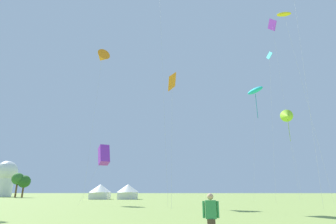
{
  "coord_description": "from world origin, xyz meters",
  "views": [
    {
      "loc": [
        0.95,
        -2.3,
        1.82
      ],
      "look_at": [
        0.0,
        32.0,
        12.08
      ],
      "focal_mm": 28.16,
      "sensor_mm": 36.0,
      "label": 1
    }
  ],
  "objects_px": {
    "kite_cyan_parafoil": "(255,91)",
    "kite_orange_diamond": "(172,82)",
    "kite_purple_diamond": "(272,26)",
    "festival_tent_center": "(100,191)",
    "festival_tent_right": "(128,191)",
    "observatory_dome": "(6,177)",
    "kite_lime_delta": "(287,116)",
    "tree_distant_left": "(24,182)",
    "kite_orange_delta": "(102,57)",
    "kite_purple_box": "(104,155)",
    "kite_yellow_parafoil": "(284,15)",
    "kite_cyan_diamond": "(270,60)",
    "tree_distant_right": "(18,179)",
    "person_spectator": "(211,220)"
  },
  "relations": [
    {
      "from": "festival_tent_center",
      "to": "festival_tent_right",
      "type": "xyz_separation_m",
      "value": [
        6.14,
        0.0,
        0.01
      ]
    },
    {
      "from": "kite_purple_diamond",
      "to": "kite_lime_delta",
      "type": "bearing_deg",
      "value": 64.1
    },
    {
      "from": "festival_tent_center",
      "to": "festival_tent_right",
      "type": "distance_m",
      "value": 6.14
    },
    {
      "from": "festival_tent_right",
      "to": "tree_distant_left",
      "type": "relative_size",
      "value": 0.82
    },
    {
      "from": "kite_lime_delta",
      "to": "tree_distant_left",
      "type": "height_order",
      "value": "kite_lime_delta"
    },
    {
      "from": "kite_purple_diamond",
      "to": "tree_distant_right",
      "type": "distance_m",
      "value": 75.48
    },
    {
      "from": "festival_tent_right",
      "to": "tree_distant_right",
      "type": "xyz_separation_m",
      "value": [
        -32.9,
        13.26,
        3.13
      ]
    },
    {
      "from": "kite_cyan_parafoil",
      "to": "kite_orange_diamond",
      "type": "bearing_deg",
      "value": -132.89
    },
    {
      "from": "kite_orange_delta",
      "to": "kite_purple_diamond",
      "type": "xyz_separation_m",
      "value": [
        34.72,
        6.25,
        10.38
      ]
    },
    {
      "from": "tree_distant_left",
      "to": "kite_cyan_parafoil",
      "type": "bearing_deg",
      "value": -25.71
    },
    {
      "from": "kite_cyan_parafoil",
      "to": "observatory_dome",
      "type": "height_order",
      "value": "kite_cyan_parafoil"
    },
    {
      "from": "kite_yellow_parafoil",
      "to": "tree_distant_left",
      "type": "xyz_separation_m",
      "value": [
        -59.87,
        37.08,
        -25.11
      ]
    },
    {
      "from": "kite_cyan_diamond",
      "to": "tree_distant_left",
      "type": "distance_m",
      "value": 69.7
    },
    {
      "from": "kite_orange_diamond",
      "to": "kite_cyan_parafoil",
      "type": "bearing_deg",
      "value": 47.11
    },
    {
      "from": "kite_purple_box",
      "to": "kite_yellow_parafoil",
      "type": "xyz_separation_m",
      "value": [
        27.89,
        0.5,
        22.73
      ]
    },
    {
      "from": "kite_yellow_parafoil",
      "to": "festival_tent_right",
      "type": "relative_size",
      "value": 6.12
    },
    {
      "from": "kite_cyan_diamond",
      "to": "kite_lime_delta",
      "type": "bearing_deg",
      "value": 61.73
    },
    {
      "from": "kite_orange_diamond",
      "to": "tree_distant_right",
      "type": "relative_size",
      "value": 2.45
    },
    {
      "from": "festival_tent_right",
      "to": "observatory_dome",
      "type": "height_order",
      "value": "observatory_dome"
    },
    {
      "from": "kite_orange_delta",
      "to": "kite_purple_box",
      "type": "distance_m",
      "value": 20.51
    },
    {
      "from": "kite_cyan_diamond",
      "to": "tree_distant_left",
      "type": "height_order",
      "value": "kite_cyan_diamond"
    },
    {
      "from": "kite_cyan_diamond",
      "to": "person_spectator",
      "type": "height_order",
      "value": "kite_cyan_diamond"
    },
    {
      "from": "kite_purple_diamond",
      "to": "kite_yellow_parafoil",
      "type": "height_order",
      "value": "kite_purple_diamond"
    },
    {
      "from": "kite_yellow_parafoil",
      "to": "observatory_dome",
      "type": "bearing_deg",
      "value": 147.09
    },
    {
      "from": "kite_purple_box",
      "to": "festival_tent_right",
      "type": "bearing_deg",
      "value": 91.31
    },
    {
      "from": "kite_orange_delta",
      "to": "kite_yellow_parafoil",
      "type": "bearing_deg",
      "value": -11.64
    },
    {
      "from": "kite_orange_delta",
      "to": "kite_lime_delta",
      "type": "distance_m",
      "value": 44.83
    },
    {
      "from": "kite_orange_diamond",
      "to": "kite_lime_delta",
      "type": "height_order",
      "value": "kite_lime_delta"
    },
    {
      "from": "kite_orange_diamond",
      "to": "tree_distant_left",
      "type": "relative_size",
      "value": 2.71
    },
    {
      "from": "kite_orange_delta",
      "to": "kite_purple_box",
      "type": "bearing_deg",
      "value": -63.12
    },
    {
      "from": "festival_tent_center",
      "to": "tree_distant_right",
      "type": "relative_size",
      "value": 0.74
    },
    {
      "from": "kite_orange_diamond",
      "to": "festival_tent_center",
      "type": "bearing_deg",
      "value": 118.48
    },
    {
      "from": "kite_purple_diamond",
      "to": "kite_cyan_diamond",
      "type": "height_order",
      "value": "kite_purple_diamond"
    },
    {
      "from": "kite_purple_diamond",
      "to": "festival_tent_center",
      "type": "relative_size",
      "value": 7.78
    },
    {
      "from": "kite_cyan_parafoil",
      "to": "kite_purple_box",
      "type": "xyz_separation_m",
      "value": [
        -25.06,
        -10.12,
        -13.26
      ]
    },
    {
      "from": "kite_cyan_diamond",
      "to": "tree_distant_right",
      "type": "relative_size",
      "value": 4.06
    },
    {
      "from": "kite_purple_box",
      "to": "festival_tent_right",
      "type": "relative_size",
      "value": 1.65
    },
    {
      "from": "kite_orange_delta",
      "to": "kite_purple_box",
      "type": "height_order",
      "value": "kite_orange_delta"
    },
    {
      "from": "kite_purple_diamond",
      "to": "kite_yellow_parafoil",
      "type": "bearing_deg",
      "value": -104.49
    },
    {
      "from": "tree_distant_left",
      "to": "tree_distant_right",
      "type": "distance_m",
      "value": 1.77
    },
    {
      "from": "festival_tent_center",
      "to": "kite_cyan_parafoil",
      "type": "bearing_deg",
      "value": -22.99
    },
    {
      "from": "kite_orange_delta",
      "to": "person_spectator",
      "type": "distance_m",
      "value": 44.45
    },
    {
      "from": "person_spectator",
      "to": "festival_tent_right",
      "type": "distance_m",
      "value": 51.87
    },
    {
      "from": "kite_orange_delta",
      "to": "festival_tent_right",
      "type": "relative_size",
      "value": 5.53
    },
    {
      "from": "kite_purple_box",
      "to": "kite_lime_delta",
      "type": "height_order",
      "value": "kite_lime_delta"
    },
    {
      "from": "observatory_dome",
      "to": "tree_distant_right",
      "type": "xyz_separation_m",
      "value": [
        9.67,
        -9.61,
        -1.13
      ]
    },
    {
      "from": "kite_orange_delta",
      "to": "observatory_dome",
      "type": "bearing_deg",
      "value": 135.06
    },
    {
      "from": "kite_orange_delta",
      "to": "kite_lime_delta",
      "type": "relative_size",
      "value": 1.29
    },
    {
      "from": "kite_purple_box",
      "to": "festival_tent_center",
      "type": "distance_m",
      "value": 24.99
    },
    {
      "from": "kite_lime_delta",
      "to": "festival_tent_right",
      "type": "distance_m",
      "value": 41.32
    }
  ]
}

